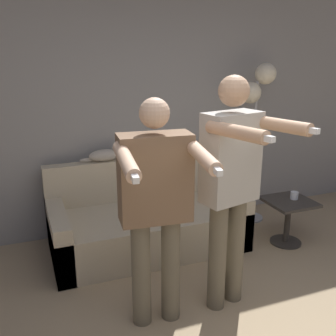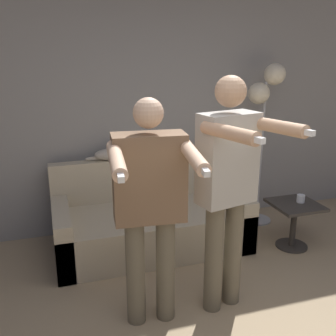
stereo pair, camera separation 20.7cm
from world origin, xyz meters
TOP-DOWN VIEW (x-y plane):
  - wall_back at (0.00, 2.56)m, footprint 10.00×0.05m
  - couch at (-0.20, 2.00)m, footprint 1.93×0.94m
  - person_left at (-0.50, 0.84)m, footprint 0.61×0.72m
  - person_right at (0.09, 0.84)m, footprint 0.60×0.75m
  - cat at (-0.51, 2.36)m, footprint 0.44×0.15m
  - floor_lamp at (1.19, 2.21)m, footprint 0.41×0.33m
  - side_table at (1.20, 1.52)m, footprint 0.47×0.47m
  - cup at (1.27, 1.54)m, footprint 0.08×0.08m

SIDE VIEW (x-z plane):
  - couch at x=-0.20m, z-range -0.16..0.70m
  - side_table at x=1.20m, z-range 0.11..0.59m
  - cup at x=1.27m, z-range 0.48..0.56m
  - cat at x=-0.51m, z-range 0.85..1.01m
  - person_left at x=-0.50m, z-range 0.14..1.82m
  - person_right at x=0.09m, z-range 0.15..1.96m
  - wall_back at x=0.00m, z-range 0.00..2.60m
  - floor_lamp at x=1.19m, z-range 0.54..2.37m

